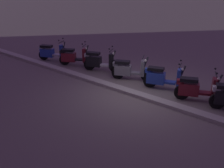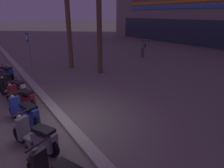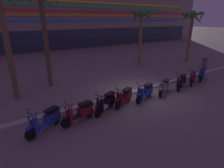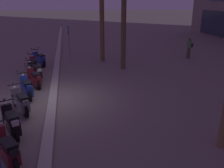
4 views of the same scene
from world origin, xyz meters
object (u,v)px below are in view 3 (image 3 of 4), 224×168
(scooter_black_last_in_row, at_px, (182,82))
(pedestrian_window_shopping, at_px, (9,63))
(scooter_black_mid_front, at_px, (107,102))
(litter_bin, at_px, (205,63))
(scooter_blue_lead_nearest, at_px, (47,120))
(scooter_blue_far_back, at_px, (202,74))
(palm_tree_far_corner, at_px, (1,12))
(scooter_maroon_gap_after_mid, at_px, (80,112))
(palm_tree_mid_walkway, at_px, (41,9))
(scooter_maroon_second_in_line, at_px, (125,96))
(scooter_maroon_tail_end, at_px, (193,78))
(scooter_blue_mid_centre, at_px, (146,92))
(palm_tree_near_sign, at_px, (192,24))
(scooter_grey_mid_rear, at_px, (164,87))
(palm_tree_by_mall_entrance, at_px, (141,24))

(scooter_black_last_in_row, height_order, pedestrian_window_shopping, pedestrian_window_shopping)
(scooter_black_mid_front, relative_size, litter_bin, 1.74)
(litter_bin, bearing_deg, scooter_blue_lead_nearest, -172.18)
(scooter_blue_far_back, xyz_separation_m, palm_tree_far_corner, (-12.51, 4.05, 4.35))
(scooter_maroon_gap_after_mid, relative_size, palm_tree_far_corner, 0.27)
(scooter_maroon_gap_after_mid, xyz_separation_m, palm_tree_mid_walkway, (0.18, 5.51, 4.59))
(pedestrian_window_shopping, bearing_deg, scooter_blue_far_back, -40.89)
(scooter_maroon_second_in_line, height_order, scooter_black_last_in_row, same)
(scooter_maroon_tail_end, bearing_deg, scooter_maroon_second_in_line, 179.75)
(scooter_blue_lead_nearest, relative_size, scooter_maroon_second_in_line, 1.04)
(scooter_blue_lead_nearest, distance_m, scooter_maroon_second_in_line, 4.24)
(scooter_blue_far_back, relative_size, pedestrian_window_shopping, 1.05)
(scooter_blue_mid_centre, distance_m, scooter_black_last_in_row, 3.29)
(scooter_maroon_tail_end, distance_m, palm_tree_near_sign, 8.66)
(scooter_maroon_gap_after_mid, relative_size, palm_tree_mid_walkway, 0.27)
(scooter_grey_mid_rear, distance_m, litter_bin, 8.31)
(scooter_maroon_tail_end, xyz_separation_m, litter_bin, (4.82, 1.98, 0.04))
(scooter_blue_far_back, bearing_deg, palm_tree_by_mall_entrance, 100.50)
(scooter_maroon_gap_after_mid, relative_size, scooter_blue_far_back, 1.06)
(scooter_black_last_in_row, bearing_deg, scooter_blue_far_back, 6.28)
(scooter_blue_mid_centre, bearing_deg, scooter_black_last_in_row, -0.36)
(scooter_black_last_in_row, relative_size, scooter_blue_far_back, 1.00)
(palm_tree_near_sign, bearing_deg, scooter_maroon_gap_after_mid, -161.25)
(scooter_grey_mid_rear, height_order, palm_tree_by_mall_entrance, palm_tree_by_mall_entrance)
(scooter_maroon_second_in_line, distance_m, scooter_blue_mid_centre, 1.41)
(scooter_black_mid_front, xyz_separation_m, pedestrian_window_shopping, (-3.35, 10.82, 0.37))
(scooter_blue_lead_nearest, distance_m, scooter_grey_mid_rear, 7.22)
(palm_tree_far_corner, relative_size, litter_bin, 6.78)
(scooter_black_last_in_row, bearing_deg, palm_tree_mid_walkway, 143.59)
(scooter_black_mid_front, bearing_deg, scooter_grey_mid_rear, -1.20)
(scooter_blue_lead_nearest, relative_size, scooter_maroon_gap_after_mid, 0.96)
(scooter_black_mid_front, relative_size, pedestrian_window_shopping, 1.05)
(scooter_black_last_in_row, distance_m, litter_bin, 6.68)
(scooter_maroon_second_in_line, bearing_deg, litter_bin, 10.05)
(scooter_grey_mid_rear, xyz_separation_m, scooter_blue_far_back, (4.67, 0.32, 0.00))
(palm_tree_near_sign, bearing_deg, scooter_maroon_tail_end, -142.08)
(scooter_blue_mid_centre, bearing_deg, scooter_grey_mid_rear, -0.32)
(scooter_maroon_gap_after_mid, distance_m, scooter_black_mid_front, 1.59)
(scooter_black_last_in_row, bearing_deg, scooter_blue_mid_centre, 179.64)
(scooter_blue_lead_nearest, relative_size, scooter_black_mid_front, 1.02)
(scooter_blue_far_back, height_order, litter_bin, scooter_blue_far_back)
(scooter_blue_mid_centre, height_order, scooter_grey_mid_rear, scooter_blue_mid_centre)
(scooter_grey_mid_rear, bearing_deg, pedestrian_window_shopping, 124.72)
(litter_bin, bearing_deg, palm_tree_mid_walkway, 166.66)
(scooter_maroon_gap_after_mid, bearing_deg, pedestrian_window_shopping, 99.18)
(scooter_black_mid_front, height_order, palm_tree_mid_walkway, palm_tree_mid_walkway)
(scooter_grey_mid_rear, bearing_deg, scooter_black_last_in_row, -0.40)
(scooter_black_last_in_row, xyz_separation_m, scooter_blue_far_back, (2.97, 0.33, -0.02))
(scooter_grey_mid_rear, distance_m, palm_tree_far_corner, 9.97)
(scooter_maroon_second_in_line, height_order, scooter_blue_far_back, same)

